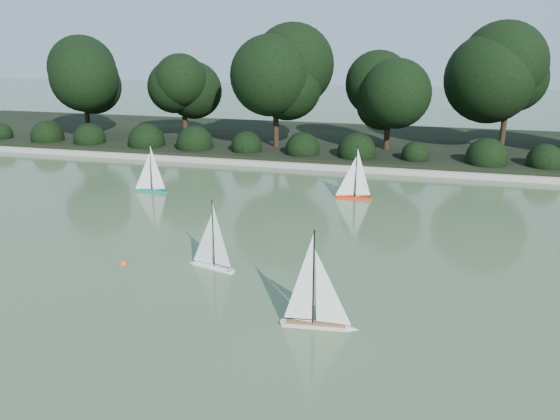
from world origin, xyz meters
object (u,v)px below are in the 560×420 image
(sailboat_orange, at_px, (351,190))
(sailboat_teal, at_px, (148,184))
(race_buoy, at_px, (123,264))
(sailboat_white_a, at_px, (209,256))
(sailboat_white_b, at_px, (322,312))

(sailboat_orange, xyz_separation_m, sailboat_teal, (-5.68, -0.74, -0.01))
(sailboat_orange, relative_size, race_buoy, 11.16)
(race_buoy, bearing_deg, sailboat_white_a, 8.96)
(sailboat_white_a, xyz_separation_m, sailboat_orange, (2.07, 5.29, 0.01))
(sailboat_white_b, bearing_deg, sailboat_teal, 134.30)
(sailboat_white_a, distance_m, sailboat_white_b, 3.02)
(sailboat_teal, bearing_deg, race_buoy, -68.37)
(sailboat_white_a, height_order, race_buoy, sailboat_white_a)
(sailboat_white_a, xyz_separation_m, sailboat_white_b, (2.49, -1.70, 0.03))
(sailboat_white_a, bearing_deg, race_buoy, -171.04)
(sailboat_white_a, distance_m, sailboat_orange, 5.68)
(sailboat_white_a, height_order, sailboat_white_b, sailboat_white_b)
(sailboat_orange, height_order, sailboat_teal, sailboat_orange)
(sailboat_white_b, xyz_separation_m, race_buoy, (-4.19, 1.44, -0.26))
(sailboat_white_a, xyz_separation_m, sailboat_teal, (-3.61, 4.54, 0.00))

